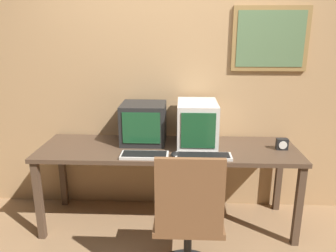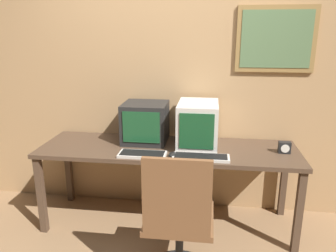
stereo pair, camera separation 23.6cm
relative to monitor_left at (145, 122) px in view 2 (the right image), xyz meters
name	(u,v)px [view 2 (the right image)]	position (x,y,z in m)	size (l,w,h in m)	color
wall_back	(174,77)	(0.23, 0.25, 0.39)	(8.00, 0.08, 2.60)	tan
desk	(168,155)	(0.23, -0.14, -0.25)	(2.23, 0.67, 0.74)	#4C3828
monitor_left	(145,122)	(0.00, 0.00, 0.00)	(0.39, 0.38, 0.36)	black
monitor_right	(198,125)	(0.48, -0.06, 0.02)	(0.34, 0.46, 0.39)	beige
keyboard_main	(142,154)	(0.04, -0.36, -0.17)	(0.39, 0.17, 0.03)	beige
keyboard_side	(201,157)	(0.52, -0.37, -0.17)	(0.45, 0.15, 0.03)	beige
mouse_near_keyboard	(172,155)	(0.29, -0.35, -0.16)	(0.06, 0.11, 0.03)	black
desk_clock	(284,148)	(1.20, -0.15, -0.13)	(0.10, 0.06, 0.10)	black
office_chair	(179,229)	(0.40, -0.88, -0.49)	(0.49, 0.49, 0.99)	black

